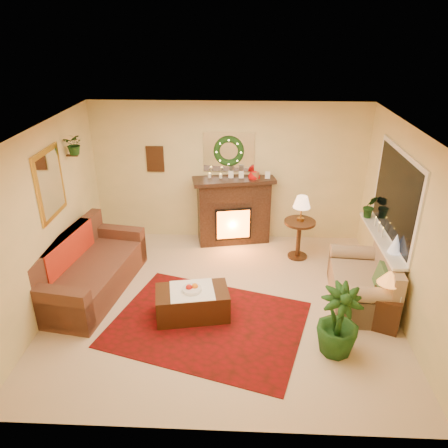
{
  "coord_description": "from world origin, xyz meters",
  "views": [
    {
      "loc": [
        0.27,
        -5.43,
        3.89
      ],
      "look_at": [
        0.0,
        0.35,
        1.15
      ],
      "focal_mm": 35.0,
      "sensor_mm": 36.0,
      "label": 1
    }
  ],
  "objects_px": {
    "fireplace": "(234,215)",
    "coffee_table": "(192,304)",
    "end_table_square": "(386,309)",
    "side_table_round": "(298,241)",
    "loveseat": "(362,277)",
    "sofa": "(91,267)"
  },
  "relations": [
    {
      "from": "side_table_round",
      "to": "end_table_square",
      "type": "height_order",
      "value": "side_table_round"
    },
    {
      "from": "sofa",
      "to": "end_table_square",
      "type": "relative_size",
      "value": 4.31
    },
    {
      "from": "fireplace",
      "to": "end_table_square",
      "type": "xyz_separation_m",
      "value": [
        2.16,
        -2.46,
        -0.28
      ]
    },
    {
      "from": "sofa",
      "to": "loveseat",
      "type": "xyz_separation_m",
      "value": [
        4.1,
        -0.08,
        -0.01
      ]
    },
    {
      "from": "side_table_round",
      "to": "end_table_square",
      "type": "xyz_separation_m",
      "value": [
        0.99,
        -1.89,
        -0.06
      ]
    },
    {
      "from": "side_table_round",
      "to": "end_table_square",
      "type": "distance_m",
      "value": 2.13
    },
    {
      "from": "fireplace",
      "to": "coffee_table",
      "type": "distance_m",
      "value": 2.45
    },
    {
      "from": "loveseat",
      "to": "sofa",
      "type": "bearing_deg",
      "value": -176.33
    },
    {
      "from": "coffee_table",
      "to": "fireplace",
      "type": "bearing_deg",
      "value": 66.91
    },
    {
      "from": "sofa",
      "to": "coffee_table",
      "type": "bearing_deg",
      "value": -10.24
    },
    {
      "from": "sofa",
      "to": "loveseat",
      "type": "relative_size",
      "value": 1.49
    },
    {
      "from": "loveseat",
      "to": "side_table_round",
      "type": "height_order",
      "value": "loveseat"
    },
    {
      "from": "loveseat",
      "to": "fireplace",
      "type": "bearing_deg",
      "value": 140.98
    },
    {
      "from": "sofa",
      "to": "end_table_square",
      "type": "height_order",
      "value": "sofa"
    },
    {
      "from": "fireplace",
      "to": "end_table_square",
      "type": "bearing_deg",
      "value": -60.18
    },
    {
      "from": "sofa",
      "to": "fireplace",
      "type": "distance_m",
      "value": 2.8
    },
    {
      "from": "end_table_square",
      "to": "coffee_table",
      "type": "height_order",
      "value": "end_table_square"
    },
    {
      "from": "fireplace",
      "to": "loveseat",
      "type": "relative_size",
      "value": 0.91
    },
    {
      "from": "sofa",
      "to": "end_table_square",
      "type": "xyz_separation_m",
      "value": [
        4.3,
        -0.66,
        -0.16
      ]
    },
    {
      "from": "sofa",
      "to": "fireplace",
      "type": "bearing_deg",
      "value": 49.3
    },
    {
      "from": "sofa",
      "to": "side_table_round",
      "type": "relative_size",
      "value": 3.02
    },
    {
      "from": "fireplace",
      "to": "side_table_round",
      "type": "bearing_deg",
      "value": -37.66
    }
  ]
}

